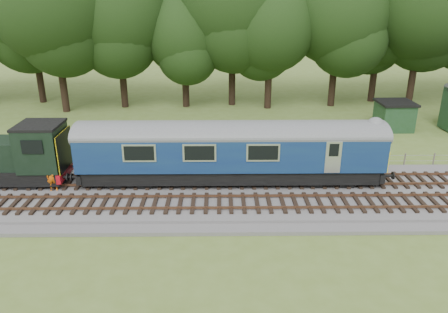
{
  "coord_description": "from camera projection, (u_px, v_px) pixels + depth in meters",
  "views": [
    {
      "loc": [
        -0.64,
        -23.09,
        11.31
      ],
      "look_at": [
        -0.37,
        1.4,
        2.0
      ],
      "focal_mm": 35.0,
      "sensor_mm": 36.0,
      "label": 1
    }
  ],
  "objects": [
    {
      "name": "tree_line",
      "position": [
        225.0,
        105.0,
        46.17
      ],
      "size": [
        70.0,
        8.0,
        18.0
      ],
      "primitive_type": null,
      "color": "black",
      "rests_on": "ground"
    },
    {
      "name": "worker",
      "position": [
        52.0,
        176.0,
        25.32
      ],
      "size": [
        0.74,
        0.57,
        1.79
      ],
      "primitive_type": "imported",
      "rotation": [
        0.0,
        0.0,
        0.24
      ],
      "color": "orange",
      "rests_on": "ballast"
    },
    {
      "name": "track_south",
      "position": [
        231.0,
        203.0,
        23.97
      ],
      "size": [
        67.2,
        2.4,
        0.21
      ],
      "color": "black",
      "rests_on": "ballast"
    },
    {
      "name": "ballast",
      "position": [
        231.0,
        194.0,
        25.55
      ],
      "size": [
        70.0,
        7.0,
        0.35
      ],
      "primitive_type": "cube",
      "color": "#4C4C4F",
      "rests_on": "ground"
    },
    {
      "name": "ground",
      "position": [
        231.0,
        197.0,
        25.61
      ],
      "size": [
        120.0,
        120.0,
        0.0
      ],
      "primitive_type": "plane",
      "color": "#536B27",
      "rests_on": "ground"
    },
    {
      "name": "track_north",
      "position": [
        230.0,
        181.0,
        26.77
      ],
      "size": [
        67.2,
        2.4,
        0.21
      ],
      "color": "black",
      "rests_on": "ballast"
    },
    {
      "name": "dmu_railcar",
      "position": [
        231.0,
        147.0,
        25.99
      ],
      "size": [
        18.05,
        2.86,
        3.88
      ],
      "color": "black",
      "rests_on": "ground"
    },
    {
      "name": "fence",
      "position": [
        229.0,
        168.0,
        29.81
      ],
      "size": [
        64.0,
        0.12,
        1.0
      ],
      "primitive_type": null,
      "color": "#6B6054",
      "rests_on": "ground"
    },
    {
      "name": "shed",
      "position": [
        394.0,
        115.0,
        37.75
      ],
      "size": [
        3.08,
        3.08,
        2.46
      ],
      "rotation": [
        0.0,
        0.0,
        0.03
      ],
      "color": "#1A391B",
      "rests_on": "ground"
    }
  ]
}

